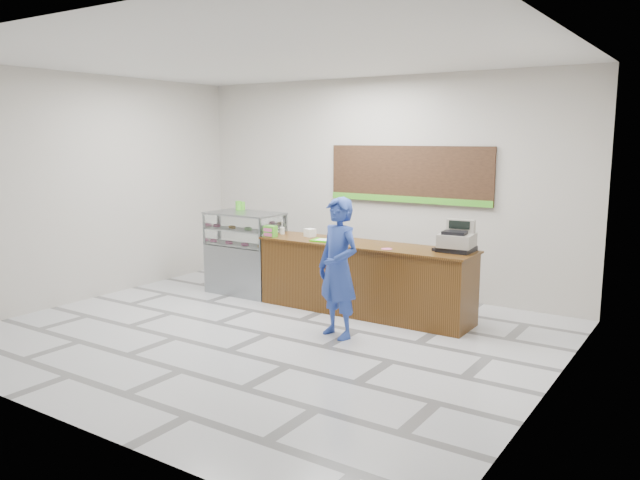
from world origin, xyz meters
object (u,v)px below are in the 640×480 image
Objects in this scene: serving_tray at (325,240)px; customer at (338,268)px; display_case at (245,252)px; cash_register at (457,240)px; sales_counter at (364,279)px.

customer is (0.84, -0.98, -0.14)m from serving_tray.
display_case is 2.72m from customer.
serving_tray is (-1.92, -0.28, -0.14)m from cash_register.
cash_register is 1.68m from customer.
display_case is 3.31× the size of serving_tray.
customer is at bearing -57.31° from serving_tray.
cash_register is 1.24× the size of serving_tray.
cash_register is 1.95m from serving_tray.
display_case is at bearing -180.00° from sales_counter.
cash_register reaches higher than serving_tray.
cash_register reaches higher than sales_counter.
cash_register is 0.28× the size of customer.
sales_counter is at bearing 3.87° from serving_tray.
display_case is at bearing 167.45° from serving_tray.
customer reaches higher than serving_tray.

